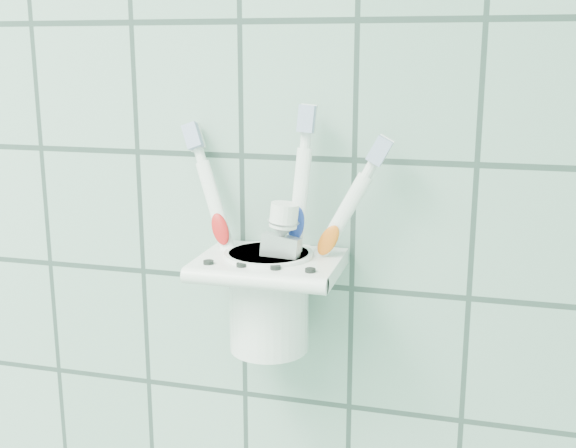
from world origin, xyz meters
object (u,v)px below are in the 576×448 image
at_px(holder_bracket, 270,266).
at_px(toothpaste_tube, 270,264).
at_px(toothbrush_pink, 254,229).
at_px(toothbrush_orange, 273,226).
at_px(cup, 269,297).
at_px(toothbrush_blue, 285,227).

relative_size(holder_bracket, toothpaste_tube, 0.93).
distance_m(holder_bracket, toothbrush_pink, 0.04).
relative_size(toothbrush_pink, toothbrush_orange, 1.01).
relative_size(holder_bracket, toothbrush_pink, 0.60).
relative_size(holder_bracket, toothbrush_orange, 0.61).
relative_size(cup, toothpaste_tube, 0.69).
distance_m(cup, toothbrush_orange, 0.06).
bearing_deg(cup, toothbrush_pink, -129.95).
xyz_separation_m(toothbrush_pink, toothpaste_tube, (0.01, 0.00, -0.03)).
relative_size(cup, toothbrush_pink, 0.44).
xyz_separation_m(cup, toothbrush_blue, (0.02, -0.00, 0.07)).
bearing_deg(toothbrush_pink, toothbrush_blue, 14.37).
distance_m(cup, toothbrush_pink, 0.07).
distance_m(toothbrush_blue, toothbrush_orange, 0.01).
xyz_separation_m(holder_bracket, toothbrush_orange, (0.00, 0.01, 0.03)).
distance_m(toothbrush_pink, toothbrush_orange, 0.02).
relative_size(toothbrush_pink, toothpaste_tube, 1.55).
distance_m(toothbrush_blue, toothpaste_tube, 0.03).
height_order(toothbrush_pink, toothpaste_tube, toothbrush_pink).
xyz_separation_m(toothbrush_blue, toothbrush_orange, (-0.01, 0.01, -0.00)).
xyz_separation_m(holder_bracket, toothpaste_tube, (0.00, -0.01, 0.00)).
bearing_deg(toothbrush_orange, cup, -114.07).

